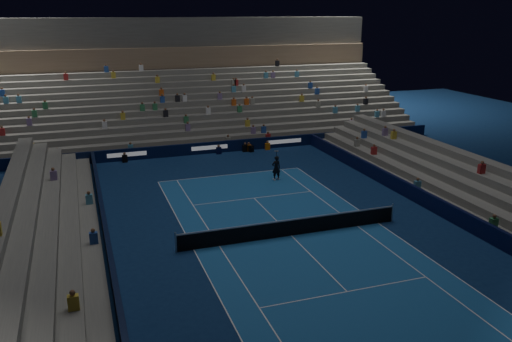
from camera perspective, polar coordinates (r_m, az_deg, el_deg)
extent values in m
plane|color=#0D244F|center=(29.28, 3.85, -7.01)|extent=(90.00, 90.00, 0.00)
cube|color=#1C579B|center=(29.28, 3.85, -7.00)|extent=(10.97, 23.77, 0.01)
cube|color=black|center=(45.81, -5.09, 2.53)|extent=(44.00, 0.25, 1.00)
cube|color=black|center=(33.82, 19.24, -3.68)|extent=(0.25, 37.00, 1.00)
cube|color=black|center=(27.13, -15.62, -8.51)|extent=(0.25, 37.00, 1.00)
cube|color=slate|center=(46.81, -5.38, 2.52)|extent=(44.00, 1.00, 0.50)
cube|color=slate|center=(47.69, -5.68, 3.10)|extent=(44.00, 1.00, 1.00)
cube|color=slate|center=(48.58, -5.96, 3.65)|extent=(44.00, 1.00, 1.50)
cube|color=slate|center=(49.48, -6.24, 4.18)|extent=(44.00, 1.00, 2.00)
cube|color=slate|center=(50.38, -6.50, 4.69)|extent=(44.00, 1.00, 2.50)
cube|color=slate|center=(51.28, -6.76, 5.19)|extent=(44.00, 1.00, 3.00)
cube|color=slate|center=(52.19, -7.01, 5.67)|extent=(44.00, 1.00, 3.50)
cube|color=slate|center=(53.10, -7.25, 6.13)|extent=(44.00, 1.00, 4.00)
cube|color=slate|center=(54.02, -7.48, 6.57)|extent=(44.00, 1.00, 4.50)
cube|color=slate|center=(54.94, -7.70, 7.01)|extent=(44.00, 1.00, 5.00)
cube|color=slate|center=(55.87, -7.92, 7.42)|extent=(44.00, 1.00, 5.50)
cube|color=slate|center=(56.80, -8.13, 7.82)|extent=(44.00, 1.00, 6.00)
cube|color=#7C644C|center=(57.38, -8.52, 12.03)|extent=(44.00, 0.60, 2.20)
cube|color=#484845|center=(58.60, -8.90, 14.66)|extent=(44.00, 2.40, 3.00)
cube|color=slate|center=(34.39, 20.26, -3.89)|extent=(1.00, 37.00, 0.50)
cube|color=slate|center=(34.92, 21.58, -3.29)|extent=(1.00, 37.00, 1.00)
cube|color=slate|center=(35.48, 22.86, -2.69)|extent=(1.00, 37.00, 1.50)
cube|color=slate|center=(36.06, 24.10, -2.12)|extent=(1.00, 37.00, 2.00)
cube|color=slate|center=(36.66, 25.30, -1.56)|extent=(1.00, 37.00, 2.50)
cube|color=slate|center=(27.22, -17.28, -9.15)|extent=(1.00, 37.00, 0.50)
cube|color=slate|center=(27.13, -19.45, -8.88)|extent=(1.00, 37.00, 1.00)
cube|color=slate|center=(27.08, -21.63, -8.58)|extent=(1.00, 37.00, 1.50)
cube|color=slate|center=(27.07, -23.82, -8.28)|extent=(1.00, 37.00, 2.00)
cube|color=slate|center=(27.10, -26.00, -7.96)|extent=(1.00, 37.00, 2.50)
cylinder|color=#B2B2B7|center=(27.40, -8.69, -7.66)|extent=(0.10, 0.10, 1.10)
cylinder|color=#B2B2B7|center=(31.94, 14.55, -4.38)|extent=(0.10, 0.10, 1.10)
cube|color=black|center=(29.10, 3.86, -6.20)|extent=(12.80, 0.03, 0.90)
cube|color=white|center=(28.91, 3.88, -5.31)|extent=(12.80, 0.04, 0.08)
imported|color=black|center=(38.35, 2.21, 0.33)|extent=(0.67, 0.45, 1.80)
cube|color=black|center=(46.24, -0.61, 2.46)|extent=(0.56, 0.63, 0.58)
cylinder|color=black|center=(45.79, -0.44, 2.54)|extent=(0.25, 0.38, 0.16)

